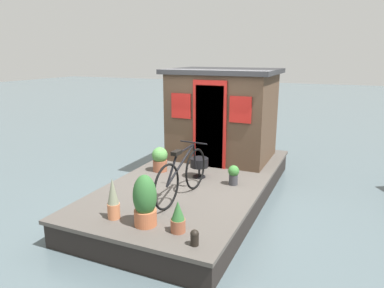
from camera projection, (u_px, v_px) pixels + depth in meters
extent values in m
plane|color=#4C5B60|center=(196.00, 198.00, 6.92)|extent=(60.00, 60.00, 0.00)
cube|color=#4C4742|center=(196.00, 178.00, 6.81)|extent=(5.23, 2.65, 0.06)
cube|color=black|center=(196.00, 189.00, 6.87)|extent=(5.12, 2.59, 0.39)
cube|color=#4C3828|center=(223.00, 116.00, 7.91)|extent=(1.62, 2.13, 1.89)
cube|color=#28282B|center=(224.00, 71.00, 7.67)|extent=(1.82, 2.33, 0.10)
cube|color=maroon|center=(209.00, 127.00, 7.20)|extent=(0.04, 0.60, 1.70)
cube|color=red|center=(209.00, 125.00, 7.18)|extent=(0.03, 0.72, 1.80)
cube|color=red|center=(240.00, 110.00, 6.85)|extent=(0.03, 0.44, 0.52)
cube|color=red|center=(181.00, 106.00, 7.35)|extent=(0.03, 0.44, 0.52)
torus|color=black|center=(196.00, 169.00, 6.13)|extent=(0.72, 0.08, 0.72)
torus|color=black|center=(167.00, 187.00, 5.30)|extent=(0.72, 0.08, 0.72)
cylinder|color=black|center=(181.00, 164.00, 5.63)|extent=(0.90, 0.09, 0.49)
cylinder|color=black|center=(185.00, 149.00, 5.71)|extent=(0.58, 0.07, 0.07)
cylinder|color=black|center=(172.00, 170.00, 5.38)|extent=(0.34, 0.06, 0.45)
cylinder|color=black|center=(195.00, 157.00, 6.04)|extent=(0.11, 0.04, 0.47)
cube|color=black|center=(177.00, 153.00, 5.45)|extent=(0.21, 0.11, 0.06)
cylinder|color=black|center=(194.00, 143.00, 5.94)|extent=(0.05, 0.50, 0.02)
cylinder|color=#B2603D|center=(146.00, 217.00, 4.86)|extent=(0.31, 0.31, 0.22)
ellipsoid|color=#2D602D|center=(145.00, 196.00, 4.78)|extent=(0.33, 0.33, 0.60)
cylinder|color=#38383D|center=(233.00, 180.00, 6.37)|extent=(0.16, 0.16, 0.19)
sphere|color=#387533|center=(234.00, 171.00, 6.33)|extent=(0.20, 0.20, 0.20)
cylinder|color=#935138|center=(160.00, 166.00, 7.12)|extent=(0.29, 0.29, 0.22)
sphere|color=#4C8942|center=(160.00, 155.00, 7.07)|extent=(0.32, 0.32, 0.32)
cylinder|color=#935138|center=(178.00, 226.00, 4.68)|extent=(0.20, 0.20, 0.18)
cone|color=#2D602D|center=(178.00, 210.00, 4.62)|extent=(0.18, 0.18, 0.26)
cylinder|color=#C6754C|center=(114.00, 211.00, 5.06)|extent=(0.18, 0.18, 0.23)
cone|color=gray|center=(113.00, 191.00, 4.98)|extent=(0.16, 0.16, 0.38)
cylinder|color=black|center=(199.00, 163.00, 6.71)|extent=(0.35, 0.35, 0.17)
cylinder|color=black|center=(199.00, 172.00, 6.75)|extent=(0.04, 0.04, 0.21)
cylinder|color=black|center=(199.00, 177.00, 6.78)|extent=(0.24, 0.24, 0.02)
cylinder|color=black|center=(195.00, 240.00, 4.35)|extent=(0.10, 0.10, 0.15)
sphere|color=black|center=(195.00, 234.00, 4.33)|extent=(0.11, 0.11, 0.11)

